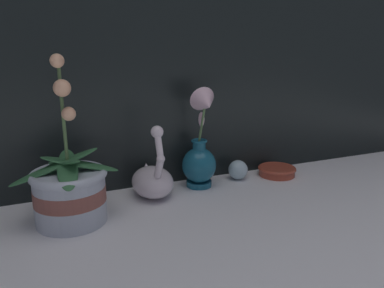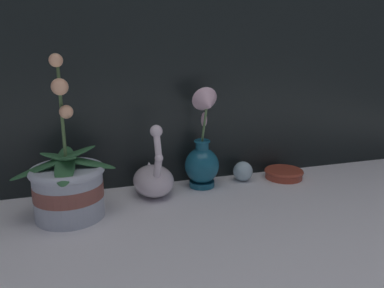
% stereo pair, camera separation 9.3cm
% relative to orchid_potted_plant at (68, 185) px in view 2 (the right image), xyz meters
% --- Properties ---
extents(ground_plane, '(2.80, 2.80, 0.00)m').
position_rel_orchid_potted_plant_xyz_m(ground_plane, '(0.34, -0.12, -0.08)').
color(ground_plane, white).
extents(orchid_potted_plant, '(0.25, 0.24, 0.40)m').
position_rel_orchid_potted_plant_xyz_m(orchid_potted_plant, '(0.00, 0.00, 0.00)').
color(orchid_potted_plant, '#B2BCCC').
rests_on(orchid_potted_plant, ground_plane).
extents(swan_figurine, '(0.12, 0.19, 0.22)m').
position_rel_orchid_potted_plant_xyz_m(swan_figurine, '(0.23, 0.08, -0.03)').
color(swan_figurine, white).
rests_on(swan_figurine, ground_plane).
extents(blue_vase, '(0.10, 0.13, 0.31)m').
position_rel_orchid_potted_plant_xyz_m(blue_vase, '(0.39, 0.09, 0.02)').
color(blue_vase, '#195B75').
rests_on(blue_vase, ground_plane).
extents(glass_sphere, '(0.06, 0.06, 0.06)m').
position_rel_orchid_potted_plant_xyz_m(glass_sphere, '(0.53, 0.11, -0.05)').
color(glass_sphere, silver).
rests_on(glass_sphere, ground_plane).
extents(amber_dish, '(0.13, 0.13, 0.03)m').
position_rel_orchid_potted_plant_xyz_m(amber_dish, '(0.67, 0.09, -0.07)').
color(amber_dish, '#A8422D').
rests_on(amber_dish, ground_plane).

